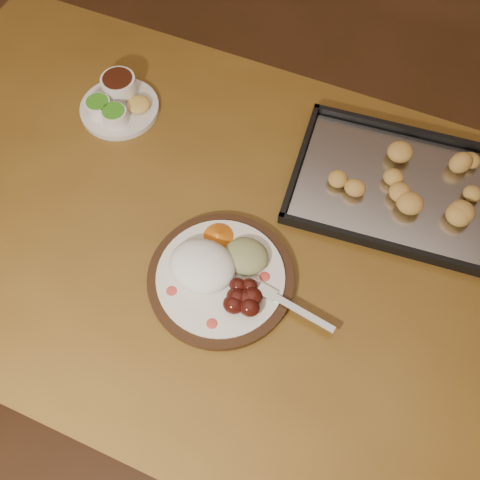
% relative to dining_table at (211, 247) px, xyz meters
% --- Properties ---
extents(ground, '(4.00, 4.00, 0.00)m').
position_rel_dining_table_xyz_m(ground, '(-0.25, 0.12, -0.65)').
color(ground, brown).
rests_on(ground, ground).
extents(dining_table, '(1.52, 0.94, 0.75)m').
position_rel_dining_table_xyz_m(dining_table, '(0.00, 0.00, 0.00)').
color(dining_table, brown).
rests_on(dining_table, ground).
extents(dinner_plate, '(0.36, 0.27, 0.06)m').
position_rel_dining_table_xyz_m(dinner_plate, '(0.07, -0.09, 0.12)').
color(dinner_plate, black).
rests_on(dinner_plate, dining_table).
extents(condiment_saucer, '(0.17, 0.17, 0.06)m').
position_rel_dining_table_xyz_m(condiment_saucer, '(-0.31, 0.19, 0.12)').
color(condiment_saucer, silver).
rests_on(condiment_saucer, dining_table).
extents(baking_tray, '(0.44, 0.35, 0.04)m').
position_rel_dining_table_xyz_m(baking_tray, '(0.31, 0.23, 0.11)').
color(baking_tray, black).
rests_on(baking_tray, dining_table).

